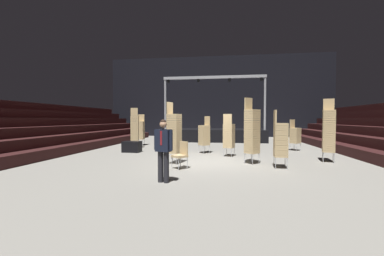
{
  "coord_description": "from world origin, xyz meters",
  "views": [
    {
      "loc": [
        1.0,
        -9.89,
        1.72
      ],
      "look_at": [
        -0.29,
        -0.9,
        1.4
      ],
      "focal_mm": 23.08,
      "sensor_mm": 36.0,
      "label": 1
    }
  ],
  "objects_px": {
    "stage_riser": "(215,134)",
    "chair_stack_rear_centre": "(135,128)",
    "chair_stack_rear_right": "(229,135)",
    "chair_stack_aisle_left": "(295,135)",
    "man_with_tie": "(163,147)",
    "equipment_road_case": "(132,147)",
    "chair_stack_mid_right": "(252,131)",
    "chair_stack_front_left": "(174,133)",
    "chair_stack_rear_left": "(329,130)",
    "loose_chair_near_man": "(181,153)",
    "chair_stack_front_right": "(280,139)",
    "chair_stack_mid_left": "(204,135)",
    "chair_stack_mid_centre": "(141,130)"
  },
  "relations": [
    {
      "from": "stage_riser",
      "to": "chair_stack_front_left",
      "type": "relative_size",
      "value": 3.29
    },
    {
      "from": "chair_stack_aisle_left",
      "to": "chair_stack_front_left",
      "type": "bearing_deg",
      "value": -2.25
    },
    {
      "from": "chair_stack_rear_centre",
      "to": "chair_stack_front_left",
      "type": "bearing_deg",
      "value": -68.31
    },
    {
      "from": "chair_stack_aisle_left",
      "to": "chair_stack_front_right",
      "type": "bearing_deg",
      "value": 28.14
    },
    {
      "from": "chair_stack_aisle_left",
      "to": "stage_riser",
      "type": "bearing_deg",
      "value": -91.98
    },
    {
      "from": "chair_stack_mid_left",
      "to": "chair_stack_rear_right",
      "type": "distance_m",
      "value": 1.57
    },
    {
      "from": "chair_stack_rear_right",
      "to": "equipment_road_case",
      "type": "distance_m",
      "value": 5.13
    },
    {
      "from": "chair_stack_front_right",
      "to": "chair_stack_aisle_left",
      "type": "height_order",
      "value": "chair_stack_front_right"
    },
    {
      "from": "chair_stack_rear_centre",
      "to": "loose_chair_near_man",
      "type": "relative_size",
      "value": 2.53
    },
    {
      "from": "chair_stack_mid_left",
      "to": "chair_stack_rear_centre",
      "type": "xyz_separation_m",
      "value": [
        -4.31,
        1.58,
        0.25
      ]
    },
    {
      "from": "chair_stack_mid_left",
      "to": "chair_stack_aisle_left",
      "type": "distance_m",
      "value": 5.15
    },
    {
      "from": "chair_stack_front_left",
      "to": "chair_stack_rear_left",
      "type": "distance_m",
      "value": 6.19
    },
    {
      "from": "chair_stack_front_right",
      "to": "chair_stack_mid_left",
      "type": "xyz_separation_m",
      "value": [
        -3.01,
        3.51,
        -0.08
      ]
    },
    {
      "from": "equipment_road_case",
      "to": "chair_stack_mid_left",
      "type": "bearing_deg",
      "value": 2.97
    },
    {
      "from": "chair_stack_rear_centre",
      "to": "chair_stack_aisle_left",
      "type": "distance_m",
      "value": 9.18
    },
    {
      "from": "chair_stack_mid_right",
      "to": "chair_stack_front_left",
      "type": "bearing_deg",
      "value": -36.56
    },
    {
      "from": "stage_riser",
      "to": "chair_stack_front_right",
      "type": "bearing_deg",
      "value": -75.16
    },
    {
      "from": "chair_stack_front_right",
      "to": "equipment_road_case",
      "type": "xyz_separation_m",
      "value": [
        -6.79,
        3.32,
        -0.74
      ]
    },
    {
      "from": "chair_stack_front_right",
      "to": "chair_stack_aisle_left",
      "type": "xyz_separation_m",
      "value": [
        1.85,
        5.23,
        -0.17
      ]
    },
    {
      "from": "chair_stack_front_right",
      "to": "loose_chair_near_man",
      "type": "relative_size",
      "value": 2.17
    },
    {
      "from": "stage_riser",
      "to": "chair_stack_rear_centre",
      "type": "xyz_separation_m",
      "value": [
        -4.47,
        -5.67,
        0.65
      ]
    },
    {
      "from": "man_with_tie",
      "to": "chair_stack_rear_left",
      "type": "height_order",
      "value": "chair_stack_rear_left"
    },
    {
      "from": "chair_stack_front_left",
      "to": "chair_stack_aisle_left",
      "type": "distance_m",
      "value": 7.52
    },
    {
      "from": "chair_stack_front_left",
      "to": "chair_stack_front_right",
      "type": "distance_m",
      "value": 3.92
    },
    {
      "from": "man_with_tie",
      "to": "loose_chair_near_man",
      "type": "xyz_separation_m",
      "value": [
        0.13,
        1.94,
        -0.44
      ]
    },
    {
      "from": "man_with_tie",
      "to": "equipment_road_case",
      "type": "distance_m",
      "value": 6.67
    },
    {
      "from": "chair_stack_rear_left",
      "to": "loose_chair_near_man",
      "type": "height_order",
      "value": "chair_stack_rear_left"
    },
    {
      "from": "chair_stack_mid_centre",
      "to": "man_with_tie",
      "type": "bearing_deg",
      "value": 111.3
    },
    {
      "from": "chair_stack_mid_left",
      "to": "chair_stack_rear_right",
      "type": "bearing_deg",
      "value": -169.37
    },
    {
      "from": "chair_stack_mid_centre",
      "to": "chair_stack_rear_centre",
      "type": "distance_m",
      "value": 1.51
    },
    {
      "from": "chair_stack_rear_right",
      "to": "equipment_road_case",
      "type": "xyz_separation_m",
      "value": [
        -5.02,
        0.77,
        -0.7
      ]
    },
    {
      "from": "man_with_tie",
      "to": "chair_stack_mid_right",
      "type": "height_order",
      "value": "chair_stack_mid_right"
    },
    {
      "from": "man_with_tie",
      "to": "chair_stack_front_left",
      "type": "xyz_separation_m",
      "value": [
        -0.33,
        2.87,
        0.22
      ]
    },
    {
      "from": "chair_stack_rear_left",
      "to": "chair_stack_rear_centre",
      "type": "distance_m",
      "value": 10.13
    },
    {
      "from": "chair_stack_mid_right",
      "to": "chair_stack_mid_centre",
      "type": "distance_m",
      "value": 8.79
    },
    {
      "from": "stage_riser",
      "to": "chair_stack_front_right",
      "type": "xyz_separation_m",
      "value": [
        2.85,
        -10.76,
        0.48
      ]
    },
    {
      "from": "chair_stack_front_right",
      "to": "chair_stack_rear_left",
      "type": "height_order",
      "value": "chair_stack_rear_left"
    },
    {
      "from": "chair_stack_mid_left",
      "to": "loose_chair_near_man",
      "type": "relative_size",
      "value": 1.99
    },
    {
      "from": "stage_riser",
      "to": "chair_stack_aisle_left",
      "type": "distance_m",
      "value": 7.27
    },
    {
      "from": "chair_stack_mid_right",
      "to": "equipment_road_case",
      "type": "relative_size",
      "value": 2.84
    },
    {
      "from": "stage_riser",
      "to": "equipment_road_case",
      "type": "bearing_deg",
      "value": -117.88
    },
    {
      "from": "chair_stack_rear_centre",
      "to": "chair_stack_front_right",
      "type": "bearing_deg",
      "value": -49.24
    },
    {
      "from": "equipment_road_case",
      "to": "chair_stack_rear_centre",
      "type": "bearing_deg",
      "value": 106.58
    },
    {
      "from": "chair_stack_front_right",
      "to": "chair_stack_front_left",
      "type": "bearing_deg",
      "value": -93.58
    },
    {
      "from": "chair_stack_rear_centre",
      "to": "loose_chair_near_man",
      "type": "distance_m",
      "value": 6.87
    },
    {
      "from": "chair_stack_mid_left",
      "to": "equipment_road_case",
      "type": "bearing_deg",
      "value": 51.64
    },
    {
      "from": "chair_stack_mid_left",
      "to": "chair_stack_rear_centre",
      "type": "bearing_deg",
      "value": 28.54
    },
    {
      "from": "chair_stack_rear_right",
      "to": "chair_stack_aisle_left",
      "type": "height_order",
      "value": "chair_stack_rear_right"
    },
    {
      "from": "chair_stack_front_right",
      "to": "equipment_road_case",
      "type": "relative_size",
      "value": 2.28
    },
    {
      "from": "chair_stack_rear_left",
      "to": "chair_stack_aisle_left",
      "type": "xyz_separation_m",
      "value": [
        -0.33,
        3.64,
        -0.42
      ]
    }
  ]
}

